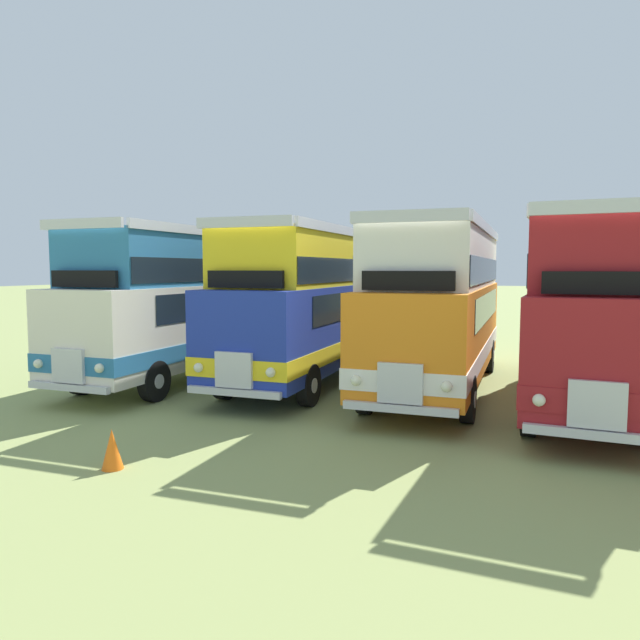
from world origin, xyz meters
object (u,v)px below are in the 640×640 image
at_px(bus_third_in_row, 440,304).
at_px(bus_fourth_in_row, 592,309).
at_px(bus_first_in_row, 204,299).
at_px(cone_near_end, 112,449).
at_px(bus_second_in_row, 313,301).

distance_m(bus_third_in_row, bus_fourth_in_row, 3.86).
distance_m(bus_first_in_row, cone_near_end, 9.57).
distance_m(bus_second_in_row, bus_third_in_row, 3.79).
distance_m(bus_second_in_row, bus_fourth_in_row, 7.61).
xyz_separation_m(bus_third_in_row, bus_fourth_in_row, (3.80, -0.70, -0.00)).
xyz_separation_m(bus_second_in_row, cone_near_end, (0.03, -8.63, -2.02)).
distance_m(bus_third_in_row, cone_near_end, 9.75).
relative_size(bus_first_in_row, cone_near_end, 17.20).
bearing_deg(bus_first_in_row, bus_second_in_row, 1.41).
bearing_deg(bus_first_in_row, bus_fourth_in_row, -2.36).
relative_size(bus_third_in_row, bus_fourth_in_row, 1.04).
bearing_deg(cone_near_end, bus_second_in_row, 90.17).
relative_size(bus_first_in_row, bus_second_in_row, 1.18).
height_order(bus_third_in_row, bus_fourth_in_row, same).
relative_size(bus_first_in_row, bus_fourth_in_row, 1.17).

